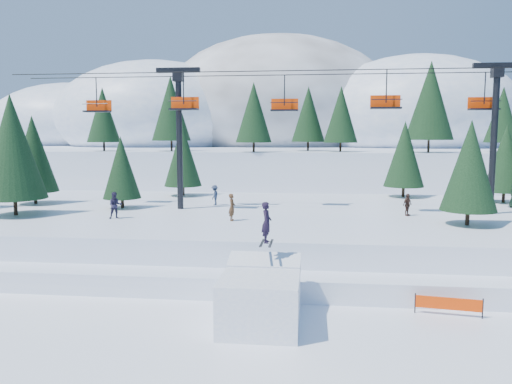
# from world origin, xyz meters

# --- Properties ---
(ground) EXTENTS (160.00, 160.00, 0.00)m
(ground) POSITION_xyz_m (0.00, 0.00, 0.00)
(ground) COLOR white
(ground) RESTS_ON ground
(mid_shelf) EXTENTS (70.00, 22.00, 2.50)m
(mid_shelf) POSITION_xyz_m (0.00, 18.00, 1.25)
(mid_shelf) COLOR white
(mid_shelf) RESTS_ON ground
(berm) EXTENTS (70.00, 6.00, 1.10)m
(berm) POSITION_xyz_m (0.00, 8.00, 0.55)
(berm) COLOR white
(berm) RESTS_ON ground
(mountain_ridge) EXTENTS (119.00, 60.50, 26.46)m
(mountain_ridge) POSITION_xyz_m (-5.09, 73.36, 9.64)
(mountain_ridge) COLOR white
(mountain_ridge) RESTS_ON ground
(jump_kicker) EXTENTS (3.22, 4.42, 5.01)m
(jump_kicker) POSITION_xyz_m (-1.38, 2.37, 1.21)
(jump_kicker) COLOR white
(jump_kicker) RESTS_ON ground
(chairlift) EXTENTS (46.00, 3.21, 10.28)m
(chairlift) POSITION_xyz_m (2.01, 18.05, 9.32)
(chairlift) COLOR black
(chairlift) RESTS_ON mid_shelf
(conifer_stand) EXTENTS (62.46, 17.23, 10.15)m
(conifer_stand) POSITION_xyz_m (4.67, 18.88, 6.95)
(conifer_stand) COLOR black
(conifer_stand) RESTS_ON mid_shelf
(distant_skiers) EXTENTS (28.78, 9.12, 1.80)m
(distant_skiers) POSITION_xyz_m (-0.70, 17.32, 3.34)
(distant_skiers) COLOR #4E311C
(distant_skiers) RESTS_ON mid_shelf
(banner_near) EXTENTS (2.83, 0.48, 0.90)m
(banner_near) POSITION_xyz_m (6.75, 4.27, 0.54)
(banner_near) COLOR black
(banner_near) RESTS_ON ground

